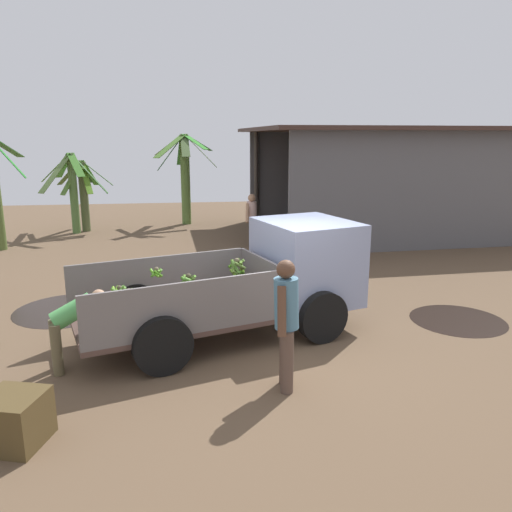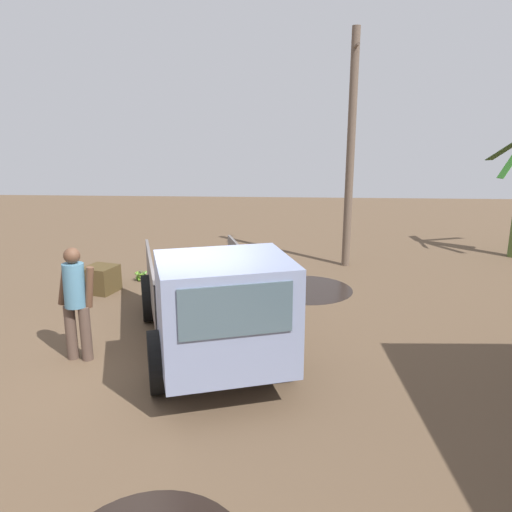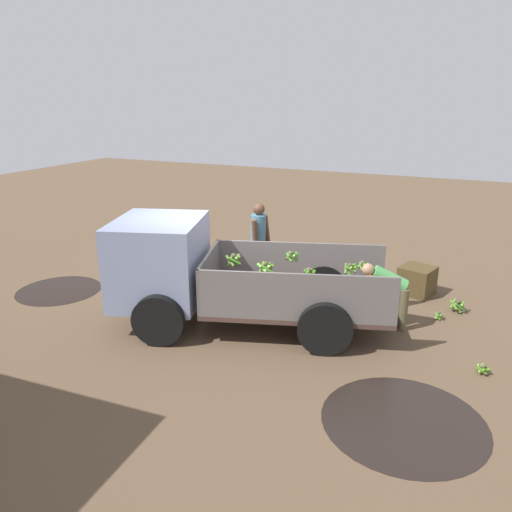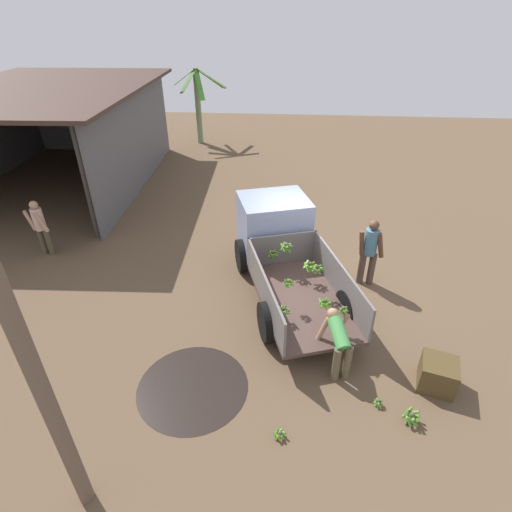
{
  "view_description": "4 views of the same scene",
  "coord_description": "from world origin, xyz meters",
  "px_view_note": "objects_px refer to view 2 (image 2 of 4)",
  "views": [
    {
      "loc": [
        -1.36,
        -7.28,
        3.23
      ],
      "look_at": [
        -0.27,
        0.67,
        1.31
      ],
      "focal_mm": 35.0,
      "sensor_mm": 36.0,
      "label": 1
    },
    {
      "loc": [
        6.64,
        1.7,
        3.45
      ],
      "look_at": [
        -0.72,
        1.26,
        1.52
      ],
      "focal_mm": 35.0,
      "sensor_mm": 36.0,
      "label": 2
    },
    {
      "loc": [
        -4.18,
        7.65,
        3.8
      ],
      "look_at": [
        -0.73,
        -0.01,
        1.1
      ],
      "focal_mm": 35.0,
      "sensor_mm": 36.0,
      "label": 3
    },
    {
      "loc": [
        -8.44,
        0.63,
        5.85
      ],
      "look_at": [
        -1.09,
        1.24,
        1.23
      ],
      "focal_mm": 28.0,
      "sensor_mm": 36.0,
      "label": 4
    }
  ],
  "objects_px": {
    "person_foreground_visitor": "(76,299)",
    "banana_bunch_on_ground_1": "(141,275)",
    "utility_pole": "(351,150)",
    "person_worker_loading": "(180,265)",
    "wooden_crate_0": "(101,279)",
    "banana_bunch_on_ground_0": "(159,281)",
    "banana_bunch_on_ground_2": "(237,273)",
    "cargo_truck": "(218,309)"
  },
  "relations": [
    {
      "from": "banana_bunch_on_ground_0",
      "to": "wooden_crate_0",
      "type": "height_order",
      "value": "wooden_crate_0"
    },
    {
      "from": "cargo_truck",
      "to": "wooden_crate_0",
      "type": "distance_m",
      "value": 4.58
    },
    {
      "from": "cargo_truck",
      "to": "banana_bunch_on_ground_0",
      "type": "relative_size",
      "value": 27.46
    },
    {
      "from": "person_worker_loading",
      "to": "banana_bunch_on_ground_2",
      "type": "relative_size",
      "value": 5.36
    },
    {
      "from": "person_foreground_visitor",
      "to": "banana_bunch_on_ground_1",
      "type": "xyz_separation_m",
      "value": [
        -3.93,
        -0.19,
        -0.83
      ]
    },
    {
      "from": "utility_pole",
      "to": "cargo_truck",
      "type": "bearing_deg",
      "value": -22.97
    },
    {
      "from": "banana_bunch_on_ground_1",
      "to": "banana_bunch_on_ground_2",
      "type": "relative_size",
      "value": 1.45
    },
    {
      "from": "banana_bunch_on_ground_0",
      "to": "banana_bunch_on_ground_2",
      "type": "height_order",
      "value": "banana_bunch_on_ground_2"
    },
    {
      "from": "utility_pole",
      "to": "wooden_crate_0",
      "type": "bearing_deg",
      "value": -66.09
    },
    {
      "from": "banana_bunch_on_ground_1",
      "to": "wooden_crate_0",
      "type": "height_order",
      "value": "wooden_crate_0"
    },
    {
      "from": "person_foreground_visitor",
      "to": "cargo_truck",
      "type": "bearing_deg",
      "value": -91.64
    },
    {
      "from": "person_foreground_visitor",
      "to": "banana_bunch_on_ground_2",
      "type": "xyz_separation_m",
      "value": [
        -4.39,
        1.96,
        -0.88
      ]
    },
    {
      "from": "person_foreground_visitor",
      "to": "banana_bunch_on_ground_1",
      "type": "bearing_deg",
      "value": 8.98
    },
    {
      "from": "cargo_truck",
      "to": "utility_pole",
      "type": "distance_m",
      "value": 6.61
    },
    {
      "from": "banana_bunch_on_ground_0",
      "to": "banana_bunch_on_ground_1",
      "type": "height_order",
      "value": "banana_bunch_on_ground_1"
    },
    {
      "from": "person_worker_loading",
      "to": "banana_bunch_on_ground_0",
      "type": "distance_m",
      "value": 1.21
    },
    {
      "from": "person_foreground_visitor",
      "to": "banana_bunch_on_ground_0",
      "type": "relative_size",
      "value": 9.75
    },
    {
      "from": "person_worker_loading",
      "to": "wooden_crate_0",
      "type": "height_order",
      "value": "person_worker_loading"
    },
    {
      "from": "utility_pole",
      "to": "person_foreground_visitor",
      "type": "distance_m",
      "value": 7.46
    },
    {
      "from": "person_worker_loading",
      "to": "banana_bunch_on_ground_1",
      "type": "xyz_separation_m",
      "value": [
        -1.09,
        -1.15,
        -0.56
      ]
    },
    {
      "from": "utility_pole",
      "to": "person_worker_loading",
      "type": "bearing_deg",
      "value": -53.86
    },
    {
      "from": "cargo_truck",
      "to": "banana_bunch_on_ground_2",
      "type": "distance_m",
      "value": 4.78
    },
    {
      "from": "person_foreground_visitor",
      "to": "banana_bunch_on_ground_2",
      "type": "relative_size",
      "value": 8.26
    },
    {
      "from": "person_foreground_visitor",
      "to": "banana_bunch_on_ground_0",
      "type": "height_order",
      "value": "person_foreground_visitor"
    },
    {
      "from": "cargo_truck",
      "to": "banana_bunch_on_ground_0",
      "type": "xyz_separation_m",
      "value": [
        -3.94,
        -1.87,
        -0.88
      ]
    },
    {
      "from": "person_foreground_visitor",
      "to": "wooden_crate_0",
      "type": "height_order",
      "value": "person_foreground_visitor"
    },
    {
      "from": "person_worker_loading",
      "to": "banana_bunch_on_ground_0",
      "type": "height_order",
      "value": "person_worker_loading"
    },
    {
      "from": "person_worker_loading",
      "to": "wooden_crate_0",
      "type": "bearing_deg",
      "value": -115.42
    },
    {
      "from": "banana_bunch_on_ground_0",
      "to": "cargo_truck",
      "type": "bearing_deg",
      "value": 25.38
    },
    {
      "from": "person_worker_loading",
      "to": "wooden_crate_0",
      "type": "distance_m",
      "value": 1.84
    },
    {
      "from": "utility_pole",
      "to": "banana_bunch_on_ground_1",
      "type": "xyz_separation_m",
      "value": [
        1.59,
        -4.82,
        -2.73
      ]
    },
    {
      "from": "banana_bunch_on_ground_0",
      "to": "banana_bunch_on_ground_2",
      "type": "bearing_deg",
      "value": 114.04
    },
    {
      "from": "person_foreground_visitor",
      "to": "banana_bunch_on_ground_1",
      "type": "height_order",
      "value": "person_foreground_visitor"
    },
    {
      "from": "utility_pole",
      "to": "banana_bunch_on_ground_0",
      "type": "xyz_separation_m",
      "value": [
        1.88,
        -4.34,
        -2.79
      ]
    },
    {
      "from": "banana_bunch_on_ground_1",
      "to": "banana_bunch_on_ground_2",
      "type": "xyz_separation_m",
      "value": [
        -0.46,
        2.15,
        -0.05
      ]
    },
    {
      "from": "person_worker_loading",
      "to": "banana_bunch_on_ground_1",
      "type": "bearing_deg",
      "value": -150.29
    },
    {
      "from": "utility_pole",
      "to": "person_foreground_visitor",
      "type": "xyz_separation_m",
      "value": [
        5.53,
        -4.63,
        -1.9
      ]
    },
    {
      "from": "cargo_truck",
      "to": "person_worker_loading",
      "type": "relative_size",
      "value": 4.34
    },
    {
      "from": "person_foreground_visitor",
      "to": "banana_bunch_on_ground_1",
      "type": "distance_m",
      "value": 4.03
    },
    {
      "from": "person_foreground_visitor",
      "to": "wooden_crate_0",
      "type": "bearing_deg",
      "value": 20.85
    },
    {
      "from": "person_worker_loading",
      "to": "banana_bunch_on_ground_2",
      "type": "height_order",
      "value": "person_worker_loading"
    },
    {
      "from": "person_foreground_visitor",
      "to": "person_worker_loading",
      "type": "xyz_separation_m",
      "value": [
        -2.85,
        0.96,
        -0.27
      ]
    }
  ]
}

